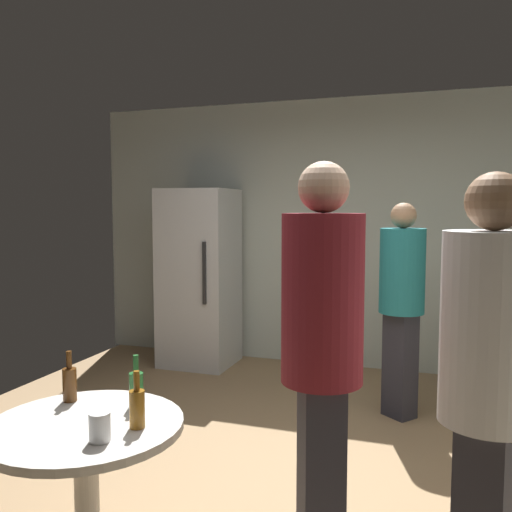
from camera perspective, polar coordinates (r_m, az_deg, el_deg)
name	(u,v)px	position (r m, az deg, el deg)	size (l,w,h in m)	color
ground_plane	(258,495)	(3.44, 0.21, -23.77)	(5.20, 5.20, 0.10)	#9E7C56
wall_back	(341,234)	(5.58, 8.88, 2.32)	(5.32, 0.06, 2.70)	beige
refrigerator	(199,277)	(5.61, -5.95, -2.24)	(0.70, 0.68, 1.80)	silver
foreground_table	(85,447)	(2.46, -17.42, -18.57)	(0.80, 0.80, 0.73)	beige
beer_bottle_amber	(137,407)	(2.29, -12.35, -15.20)	(0.06, 0.06, 0.23)	#8C5919
beer_bottle_brown	(70,383)	(2.66, -18.93, -12.46)	(0.06, 0.06, 0.23)	#593314
beer_bottle_green	(136,388)	(2.51, -12.42, -13.33)	(0.06, 0.06, 0.23)	#26662D
plastic_cup_white	(100,427)	(2.21, -16.04, -16.81)	(0.08, 0.08, 0.11)	white
person_in_white_shirt	(489,377)	(2.11, 23.19, -11.60)	(0.43, 0.43, 1.73)	#2D2D38
person_in_maroon_shirt	(322,341)	(2.30, 6.93, -8.84)	(0.45, 0.45, 1.79)	#2D2D38
person_in_teal_shirt	(402,293)	(4.29, 15.01, -3.78)	(0.48, 0.48, 1.65)	#2D2D38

